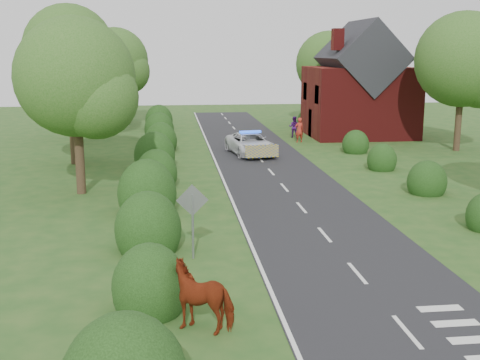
{
  "coord_description": "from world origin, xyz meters",
  "views": [
    {
      "loc": [
        -5.67,
        -17.07,
        6.78
      ],
      "look_at": [
        -2.71,
        8.15,
        1.3
      ],
      "focal_mm": 45.0,
      "sensor_mm": 36.0,
      "label": 1
    }
  ],
  "objects": [
    {
      "name": "tree_left_d",
      "position": [
        -10.23,
        39.85,
        5.64
      ],
      "size": [
        6.15,
        6.0,
        8.89
      ],
      "color": "#332316",
      "rests_on": "ground"
    },
    {
      "name": "tree_left_b",
      "position": [
        -11.25,
        19.86,
        5.04
      ],
      "size": [
        5.74,
        5.6,
        8.07
      ],
      "color": "#332316",
      "rests_on": "ground"
    },
    {
      "name": "police_van",
      "position": [
        -0.4,
        22.02,
        0.72
      ],
      "size": [
        3.16,
        5.54,
        1.59
      ],
      "rotation": [
        0.0,
        0.0,
        0.15
      ],
      "color": "silver",
      "rests_on": "ground"
    },
    {
      "name": "pedestrian_purple",
      "position": [
        4.13,
        29.67,
        0.84
      ],
      "size": [
        0.99,
        0.89,
        1.68
      ],
      "primitive_type": "imported",
      "rotation": [
        0.0,
        0.0,
        2.76
      ],
      "color": "#3C1155",
      "rests_on": "ground"
    },
    {
      "name": "tree_right_b",
      "position": [
        14.29,
        21.84,
        5.94
      ],
      "size": [
        6.56,
        6.4,
        9.4
      ],
      "color": "#332316",
      "rests_on": "ground"
    },
    {
      "name": "tree_right_c",
      "position": [
        9.27,
        37.85,
        5.34
      ],
      "size": [
        6.15,
        6.0,
        8.58
      ],
      "color": "#332316",
      "rests_on": "ground"
    },
    {
      "name": "pedestrian_red",
      "position": [
        4.0,
        27.04,
        0.93
      ],
      "size": [
        0.76,
        0.58,
        1.86
      ],
      "primitive_type": "imported",
      "rotation": [
        0.0,
        0.0,
        3.36
      ],
      "color": "#AB2B1F",
      "rests_on": "ground"
    },
    {
      "name": "hedgerow_left",
      "position": [
        -6.51,
        11.69,
        0.75
      ],
      "size": [
        2.75,
        50.41,
        3.0
      ],
      "color": "black",
      "rests_on": "ground"
    },
    {
      "name": "house",
      "position": [
        9.49,
        30.0,
        3.79
      ],
      "size": [
        8.0,
        7.4,
        9.17
      ],
      "color": "#5F1212",
      "rests_on": "ground"
    },
    {
      "name": "ground",
      "position": [
        0.0,
        0.0,
        0.0
      ],
      "size": [
        120.0,
        120.0,
        0.0
      ],
      "primitive_type": "plane",
      "color": "#244E1B"
    },
    {
      "name": "road_sign",
      "position": [
        -5.0,
        2.0,
        1.65
      ],
      "size": [
        1.06,
        0.08,
        2.53
      ],
      "color": "gray",
      "rests_on": "ground"
    },
    {
      "name": "hedgerow_right",
      "position": [
        6.6,
        11.21,
        0.55
      ],
      "size": [
        2.1,
        45.78,
        2.1
      ],
      "color": "black",
      "rests_on": "ground"
    },
    {
      "name": "road",
      "position": [
        0.0,
        15.0,
        0.01
      ],
      "size": [
        6.0,
        70.0,
        0.02
      ],
      "primitive_type": "cube",
      "color": "black",
      "rests_on": "ground"
    },
    {
      "name": "tree_left_c",
      "position": [
        -12.7,
        29.83,
        6.53
      ],
      "size": [
        6.97,
        6.8,
        10.22
      ],
      "color": "#332316",
      "rests_on": "ground"
    },
    {
      "name": "road_markings",
      "position": [
        -1.6,
        12.93,
        0.03
      ],
      "size": [
        4.96,
        70.0,
        0.01
      ],
      "color": "white",
      "rests_on": "road"
    },
    {
      "name": "cow",
      "position": [
        -4.92,
        -3.06,
        0.71
      ],
      "size": [
        2.25,
        1.73,
        1.42
      ],
      "primitive_type": "imported",
      "rotation": [
        0.0,
        0.0,
        -1.96
      ],
      "color": "#651A0B",
      "rests_on": "ground"
    },
    {
      "name": "tree_left_a",
      "position": [
        -9.75,
        11.86,
        5.34
      ],
      "size": [
        5.74,
        5.6,
        8.38
      ],
      "color": "#332316",
      "rests_on": "ground"
    }
  ]
}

